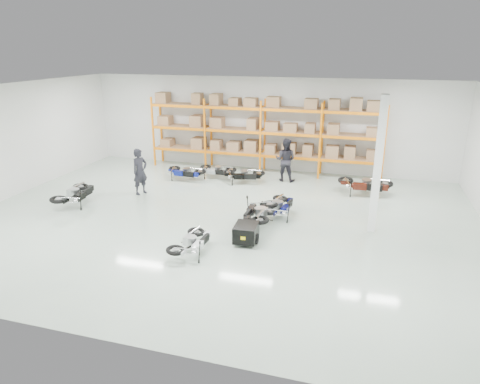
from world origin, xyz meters
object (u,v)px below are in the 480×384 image
(moto_touring_right, at_px, (258,209))
(moto_back_a, at_px, (185,169))
(moto_back_b, at_px, (216,168))
(moto_back_d, at_px, (365,181))
(person_back, at_px, (285,160))
(moto_silver_left, at_px, (192,239))
(trailer, at_px, (246,233))
(moto_black_far_left, at_px, (75,191))
(moto_back_c, at_px, (243,172))
(person_left, at_px, (140,172))
(moto_blue_centre, at_px, (280,203))

(moto_touring_right, relative_size, moto_back_a, 1.15)
(moto_back_b, bearing_deg, moto_back_d, -91.64)
(moto_back_a, height_order, moto_back_d, moto_back_d)
(moto_back_d, bearing_deg, person_back, 74.63)
(moto_silver_left, distance_m, trailer, 1.77)
(moto_black_far_left, bearing_deg, moto_back_b, -134.70)
(moto_silver_left, height_order, moto_back_b, moto_silver_left)
(moto_back_d, bearing_deg, moto_back_c, 89.15)
(moto_black_far_left, height_order, moto_back_b, moto_black_far_left)
(moto_back_d, relative_size, person_left, 1.00)
(moto_black_far_left, relative_size, moto_back_c, 1.13)
(moto_back_c, relative_size, moto_back_d, 0.86)
(moto_silver_left, xyz_separation_m, moto_touring_right, (1.33, 2.77, 0.08))
(moto_blue_centre, xyz_separation_m, trailer, (-0.57, -2.48, -0.16))
(moto_touring_right, height_order, moto_back_c, moto_touring_right)
(moto_touring_right, distance_m, moto_back_a, 6.09)
(moto_blue_centre, height_order, person_left, person_left)
(moto_back_c, bearing_deg, moto_back_d, -102.63)
(moto_back_b, bearing_deg, moto_touring_right, -143.04)
(person_left, distance_m, person_back, 6.47)
(moto_blue_centre, xyz_separation_m, moto_touring_right, (-0.57, -0.88, 0.06))
(moto_back_a, bearing_deg, person_left, 163.78)
(moto_back_d, distance_m, person_back, 3.72)
(trailer, distance_m, moto_back_c, 6.27)
(moto_back_a, xyz_separation_m, person_back, (4.45, 1.19, 0.49))
(moto_silver_left, distance_m, moto_touring_right, 3.07)
(moto_back_c, xyz_separation_m, moto_back_d, (5.28, -0.15, 0.08))
(trailer, relative_size, person_left, 0.77)
(moto_back_a, bearing_deg, moto_touring_right, -125.37)
(moto_black_far_left, bearing_deg, moto_back_c, -145.86)
(moto_blue_centre, relative_size, moto_black_far_left, 0.91)
(trailer, relative_size, moto_back_a, 0.90)
(moto_back_b, xyz_separation_m, moto_back_d, (6.72, -0.57, 0.11))
(moto_touring_right, xyz_separation_m, moto_back_c, (-1.79, 4.40, -0.07))
(person_left, bearing_deg, moto_back_a, 1.34)
(moto_touring_right, relative_size, trailer, 1.27)
(moto_silver_left, bearing_deg, person_back, -94.98)
(moto_blue_centre, bearing_deg, moto_back_c, -49.34)
(moto_blue_centre, relative_size, moto_back_b, 1.08)
(moto_touring_right, distance_m, person_back, 5.30)
(moto_back_a, relative_size, moto_back_b, 1.05)
(person_left, bearing_deg, moto_touring_right, -83.48)
(moto_black_far_left, height_order, moto_back_c, moto_black_far_left)
(moto_silver_left, distance_m, person_left, 6.19)
(person_left, bearing_deg, moto_back_d, -50.14)
(person_back, bearing_deg, trailer, 95.19)
(moto_silver_left, bearing_deg, moto_back_c, -82.29)
(moto_black_far_left, xyz_separation_m, moto_back_b, (4.05, 4.96, -0.09))
(moto_black_far_left, relative_size, moto_touring_right, 1.00)
(moto_silver_left, relative_size, moto_back_b, 1.03)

